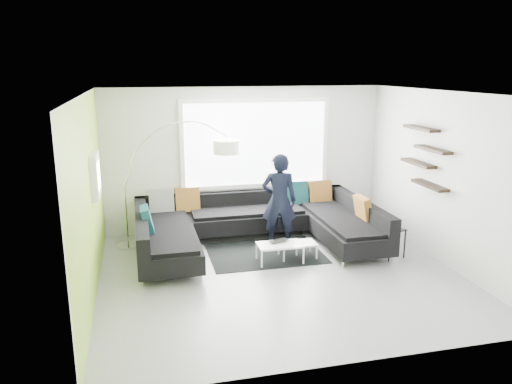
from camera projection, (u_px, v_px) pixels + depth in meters
ground at (280, 275)px, 7.82m from camera, size 5.50×5.50×0.00m
room_shell at (280, 159)px, 7.58m from camera, size 5.54×5.04×2.82m
sectional_sofa at (257, 227)px, 8.86m from camera, size 4.19×2.60×0.90m
rug at (265, 253)px, 8.70m from camera, size 1.95×1.42×0.01m
coffee_table at (289, 251)px, 8.38m from camera, size 0.97×0.57×0.32m
arc_lamp at (124, 186)px, 8.75m from camera, size 2.13×0.77×2.25m
side_table at (390, 242)px, 8.51m from camera, size 0.45×0.45×0.51m
person at (279, 201)px, 8.85m from camera, size 0.81×0.70×1.70m
laptop at (280, 242)px, 8.31m from camera, size 0.46×0.42×0.03m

